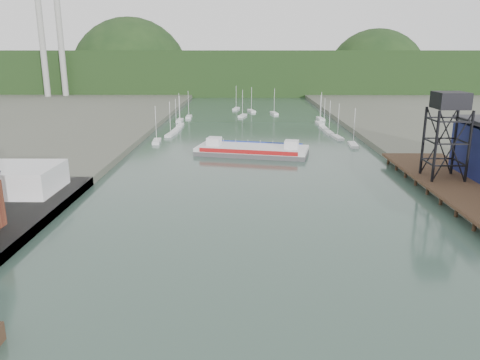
{
  "coord_description": "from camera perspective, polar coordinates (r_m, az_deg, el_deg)",
  "views": [
    {
      "loc": [
        -2.47,
        -27.87,
        25.12
      ],
      "look_at": [
        -3.16,
        49.08,
        4.0
      ],
      "focal_mm": 35.0,
      "sensor_mm": 36.0,
      "label": 1
    }
  ],
  "objects": [
    {
      "name": "white_shed",
      "position": [
        90.78,
        -26.73,
        0.12
      ],
      "size": [
        18.0,
        12.0,
        4.5
      ],
      "primitive_type": "cube",
      "color": "silver",
      "rests_on": "west_quay"
    },
    {
      "name": "lift_tower",
      "position": [
        94.17,
        24.22,
        8.24
      ],
      "size": [
        6.5,
        6.5,
        16.0
      ],
      "color": "black",
      "rests_on": "east_pier"
    },
    {
      "name": "marina_sailboats",
      "position": [
        168.19,
        1.39,
        6.87
      ],
      "size": [
        57.71,
        92.65,
        0.9
      ],
      "color": "silver",
      "rests_on": "ground"
    },
    {
      "name": "smokestacks",
      "position": [
        280.24,
        -21.98,
        15.28
      ],
      "size": [
        11.2,
        8.2,
        60.0
      ],
      "color": "#9F9E99",
      "rests_on": "ground"
    },
    {
      "name": "distant_hills",
      "position": [
        329.56,
        0.26,
        12.78
      ],
      "size": [
        500.0,
        120.0,
        80.0
      ],
      "color": "black",
      "rests_on": "ground"
    },
    {
      "name": "chain_ferry",
      "position": [
        118.65,
        1.49,
        3.68
      ],
      "size": [
        29.42,
        16.74,
        3.99
      ],
      "rotation": [
        0.0,
        0.0,
        -0.22
      ],
      "color": "#4A4A4C",
      "rests_on": "ground"
    }
  ]
}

